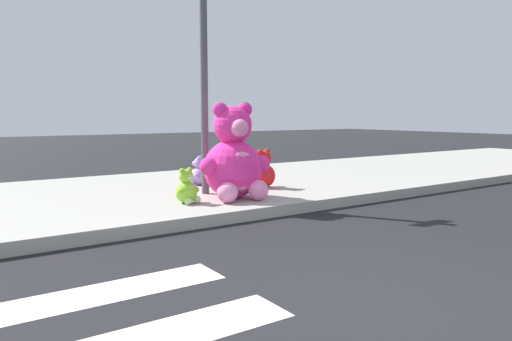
% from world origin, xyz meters
% --- Properties ---
extents(ground_plane, '(60.00, 60.00, 0.00)m').
position_xyz_m(ground_plane, '(0.00, 0.00, 0.00)').
color(ground_plane, black).
extents(sidewalk, '(28.00, 4.40, 0.15)m').
position_xyz_m(sidewalk, '(0.00, 5.20, 0.07)').
color(sidewalk, '#9E9B93').
rests_on(sidewalk, ground_plane).
extents(sign_pole, '(0.56, 0.11, 3.20)m').
position_xyz_m(sign_pole, '(1.00, 4.40, 1.85)').
color(sign_pole, '#4C4C51').
rests_on(sign_pole, sidewalk).
extents(plush_pink_large, '(1.04, 0.94, 1.36)m').
position_xyz_m(plush_pink_large, '(1.14, 3.81, 0.69)').
color(plush_pink_large, '#F22D93').
rests_on(plush_pink_large, sidewalk).
extents(plush_red, '(0.47, 0.45, 0.63)m').
position_xyz_m(plush_red, '(2.05, 4.41, 0.40)').
color(plush_red, red).
rests_on(plush_red, sidewalk).
extents(plush_lavender, '(0.36, 0.35, 0.50)m').
position_xyz_m(plush_lavender, '(1.32, 5.22, 0.35)').
color(plush_lavender, '#B28CD8').
rests_on(plush_lavender, sidewalk).
extents(plush_tan, '(0.50, 0.46, 0.66)m').
position_xyz_m(plush_tan, '(1.74, 4.95, 0.41)').
color(plush_tan, tan).
rests_on(plush_tan, sidewalk).
extents(plush_lime, '(0.36, 0.34, 0.48)m').
position_xyz_m(plush_lime, '(0.42, 3.84, 0.34)').
color(plush_lime, '#8CD133').
rests_on(plush_lime, sidewalk).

